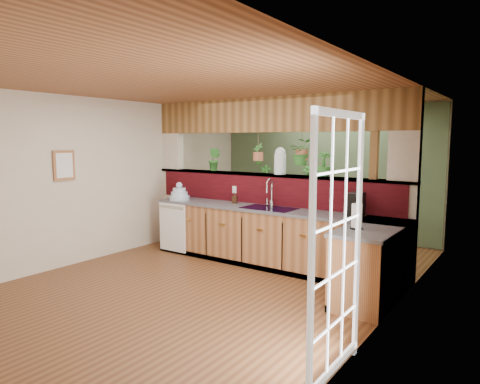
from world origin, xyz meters
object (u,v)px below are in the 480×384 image
Objects in this scene: coffee_maker at (354,206)px; dish_stack at (179,194)px; paper_towel at (357,217)px; shelving_console at (289,209)px; faucet at (270,191)px; glass_jar at (280,161)px; soap_dispenser at (235,198)px.

dish_stack is at bearing -170.63° from coffee_maker.
paper_towel is 0.24× the size of shelving_console.
coffee_maker reaches higher than paper_towel.
paper_towel reaches higher than dish_stack.
faucet is 1.04× the size of glass_jar.
faucet is at bearing -102.79° from glass_jar.
coffee_maker is at bearing -59.75° from shelving_console.
soap_dispenser is at bearing -99.85° from shelving_console.
soap_dispenser reaches higher than shelving_console.
paper_towel is at bearing -10.29° from dish_stack.
faucet is at bearing 4.60° from soap_dispenser.
glass_jar is at bearing 16.19° from dish_stack.
glass_jar reaches higher than paper_towel.
coffee_maker is at bearing -14.41° from glass_jar.
glass_jar is (1.70, 0.49, 0.61)m from dish_stack.
shelving_console is at bearing 110.94° from faucet.
faucet reaches higher than coffee_maker.
shelving_console is at bearing 94.43° from soap_dispenser.
shelving_console is at bearing 141.13° from coffee_maker.
coffee_maker reaches higher than shelving_console.
soap_dispenser is 0.96m from glass_jar.
dish_stack is at bearing 169.71° from paper_towel.
shelving_console is at bearing 114.33° from glass_jar.
glass_jar reaches higher than shelving_console.
coffee_maker is 1.03× the size of paper_towel.
glass_jar reaches higher than faucet.
soap_dispenser is at bearing 12.61° from dish_stack.
paper_towel is at bearing -61.51° from coffee_maker.
coffee_maker is 0.25× the size of shelving_console.
glass_jar is 2.36m from shelving_console.
coffee_maker is at bearing -5.33° from faucet.
paper_towel is at bearing -27.53° from faucet.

